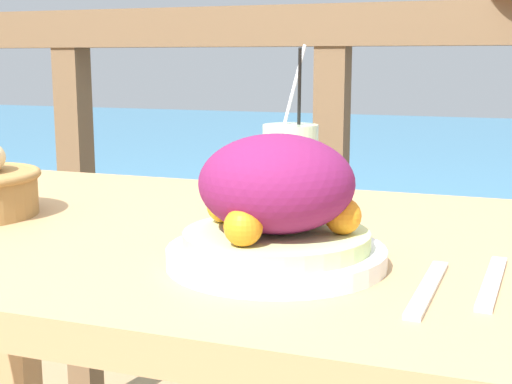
{
  "coord_description": "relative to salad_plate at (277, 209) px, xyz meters",
  "views": [
    {
      "loc": [
        0.39,
        -0.85,
        0.98
      ],
      "look_at": [
        0.09,
        -0.03,
        0.82
      ],
      "focal_mm": 50.0,
      "sensor_mm": 36.0,
      "label": 1
    }
  ],
  "objects": [
    {
      "name": "patio_table",
      "position": [
        -0.15,
        0.13,
        -0.17
      ],
      "size": [
        1.21,
        0.7,
        0.76
      ],
      "color": "tan",
      "rests_on": "ground_plane"
    },
    {
      "name": "railing_fence",
      "position": [
        -0.15,
        0.85,
        -0.07
      ],
      "size": [
        2.8,
        0.08,
        1.1
      ],
      "color": "brown",
      "rests_on": "ground_plane"
    },
    {
      "name": "sea_backdrop",
      "position": [
        -0.15,
        3.35,
        -0.57
      ],
      "size": [
        12.0,
        4.0,
        0.5
      ],
      "color": "teal",
      "rests_on": "ground_plane"
    },
    {
      "name": "salad_plate",
      "position": [
        0.0,
        0.0,
        0.0
      ],
      "size": [
        0.24,
        0.24,
        0.14
      ],
      "color": "silver",
      "rests_on": "patio_table"
    },
    {
      "name": "drink_glass",
      "position": [
        -0.07,
        0.28,
        0.0
      ],
      "size": [
        0.08,
        0.08,
        0.24
      ],
      "color": "beige",
      "rests_on": "patio_table"
    },
    {
      "name": "fork",
      "position": [
        0.17,
        -0.03,
        -0.06
      ],
      "size": [
        0.02,
        0.18,
        0.0
      ],
      "color": "silver",
      "rests_on": "patio_table"
    },
    {
      "name": "knife",
      "position": [
        0.23,
        0.01,
        -0.06
      ],
      "size": [
        0.03,
        0.18,
        0.0
      ],
      "color": "silver",
      "rests_on": "patio_table"
    }
  ]
}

